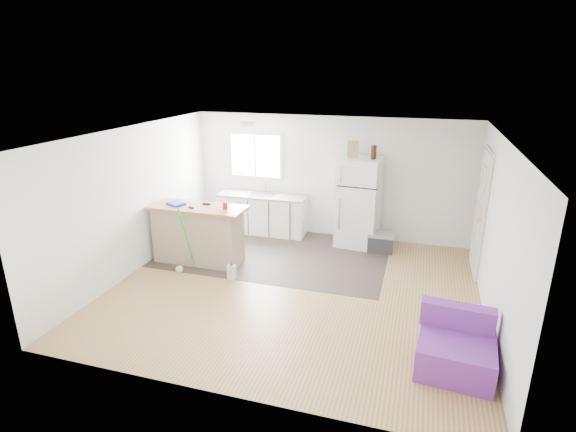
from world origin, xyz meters
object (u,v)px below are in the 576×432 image
at_px(blue_tray, 176,204).
at_px(kitchen_cabinets, 263,213).
at_px(mop, 182,259).
at_px(red_cup, 225,206).
at_px(bottle_left, 373,152).
at_px(purple_seat, 456,349).
at_px(cardboard_box, 353,149).
at_px(peninsula, 198,234).
at_px(cooler, 381,242).
at_px(refrigerator, 359,202).
at_px(cleaner_jug, 232,272).
at_px(bottle_right, 375,152).

bearing_deg(blue_tray, kitchen_cabinets, 60.79).
height_order(kitchen_cabinets, mop, mop).
relative_size(red_cup, bottle_left, 0.48).
relative_size(purple_seat, mop, 0.76).
xyz_separation_m(kitchen_cabinets, cardboard_box, (1.81, -0.11, 1.44)).
distance_m(peninsula, cooler, 3.34).
bearing_deg(purple_seat, refrigerator, 120.52).
bearing_deg(refrigerator, cleaner_jug, -123.43).
relative_size(peninsula, blue_tray, 5.55).
distance_m(kitchen_cabinets, peninsula, 1.80).
bearing_deg(purple_seat, mop, 167.48).
xyz_separation_m(mop, bottle_left, (2.84, 2.00, 1.59)).
xyz_separation_m(peninsula, bottle_left, (2.77, 1.52, 1.31)).
height_order(blue_tray, bottle_left, bottle_left).
xyz_separation_m(cooler, purple_seat, (1.16, -3.21, 0.06)).
bearing_deg(red_cup, blue_tray, -179.19).
height_order(red_cup, bottle_right, bottle_right).
relative_size(cleaner_jug, bottle_right, 1.20).
distance_m(cardboard_box, bottle_left, 0.38).
height_order(cleaner_jug, blue_tray, blue_tray).
xyz_separation_m(mop, cardboard_box, (2.47, 2.07, 1.62)).
distance_m(cooler, blue_tray, 3.78).
xyz_separation_m(peninsula, blue_tray, (-0.38, -0.02, 0.52)).
bearing_deg(refrigerator, bottle_left, -17.05).
bearing_deg(bottle_right, cooler, -40.01).
distance_m(cleaner_jug, mop, 0.92).
relative_size(refrigerator, blue_tray, 5.67).
bearing_deg(kitchen_cabinets, mop, -107.83).
xyz_separation_m(refrigerator, purple_seat, (1.64, -3.45, -0.60)).
relative_size(peninsula, mop, 1.42).
distance_m(cleaner_jug, red_cup, 1.11).
distance_m(cooler, mop, 3.61).
bearing_deg(bottle_left, bottle_right, 64.81).
xyz_separation_m(purple_seat, blue_tray, (-4.56, 1.82, 0.79)).
relative_size(refrigerator, purple_seat, 1.91).
distance_m(kitchen_cabinets, blue_tray, 2.06).
relative_size(kitchen_cabinets, bottle_left, 7.33).
bearing_deg(bottle_left, red_cup, -145.52).
distance_m(refrigerator, bottle_left, 1.00).
bearing_deg(kitchen_cabinets, red_cup, -92.35).
bearing_deg(cleaner_jug, peninsula, 148.16).
xyz_separation_m(red_cup, bottle_right, (2.25, 1.58, 0.74)).
bearing_deg(cleaner_jug, blue_tray, 157.57).
relative_size(cooler, red_cup, 4.06).
height_order(red_cup, bottle_left, bottle_left).
relative_size(purple_seat, red_cup, 7.43).
bearing_deg(blue_tray, bottle_right, 26.67).
height_order(blue_tray, bottle_right, bottle_right).
bearing_deg(bottle_left, purple_seat, -67.11).
bearing_deg(bottle_right, refrigerator, 170.36).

